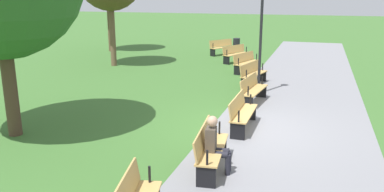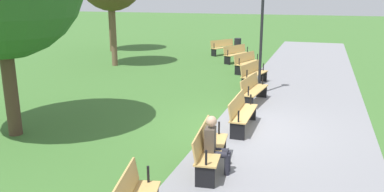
% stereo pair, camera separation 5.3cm
% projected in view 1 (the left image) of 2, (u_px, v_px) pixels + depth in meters
% --- Properties ---
extents(ground_plane, '(120.00, 120.00, 0.00)m').
position_uv_depth(ground_plane, '(244.00, 129.00, 10.59)').
color(ground_plane, '#3D6B2D').
extents(path_paving, '(41.36, 4.22, 0.01)m').
position_uv_depth(path_paving, '(290.00, 134.00, 10.22)').
color(path_paving, gray).
rests_on(path_paving, ground).
extents(bench_0, '(1.78, 1.37, 0.89)m').
position_uv_depth(bench_0, '(222.00, 47.00, 23.25)').
color(bench_0, tan).
rests_on(bench_0, ground).
extents(bench_1, '(1.83, 1.21, 0.89)m').
position_uv_depth(bench_1, '(235.00, 53.00, 20.71)').
color(bench_1, tan).
rests_on(bench_1, ground).
extents(bench_2, '(1.86, 1.05, 0.89)m').
position_uv_depth(bench_2, '(246.00, 62.00, 18.14)').
color(bench_2, tan).
rests_on(bench_2, ground).
extents(bench_3, '(1.87, 0.86, 0.89)m').
position_uv_depth(bench_3, '(253.00, 73.00, 15.55)').
color(bench_3, tan).
rests_on(bench_3, ground).
extents(bench_4, '(1.85, 0.67, 0.89)m').
position_uv_depth(bench_4, '(253.00, 89.00, 12.99)').
color(bench_4, tan).
rests_on(bench_4, ground).
extents(bench_5, '(1.81, 0.47, 0.89)m').
position_uv_depth(bench_5, '(242.00, 112.00, 10.49)').
color(bench_5, tan).
rests_on(bench_5, ground).
extents(bench_6, '(1.85, 0.67, 0.89)m').
position_uv_depth(bench_6, '(210.00, 147.00, 8.08)').
color(bench_6, tan).
rests_on(bench_6, ground).
extents(person_seated, '(0.36, 0.55, 1.20)m').
position_uv_depth(person_seated, '(216.00, 143.00, 7.88)').
color(person_seated, '#4C4238').
rests_on(person_seated, ground).
extents(lamp_post, '(0.32, 0.32, 3.98)m').
position_uv_depth(lamp_post, '(262.00, 17.00, 13.61)').
color(lamp_post, black).
rests_on(lamp_post, ground).
extents(trash_bin, '(0.43, 0.43, 0.83)m').
position_uv_depth(trash_bin, '(236.00, 45.00, 24.58)').
color(trash_bin, black).
rests_on(trash_bin, ground).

